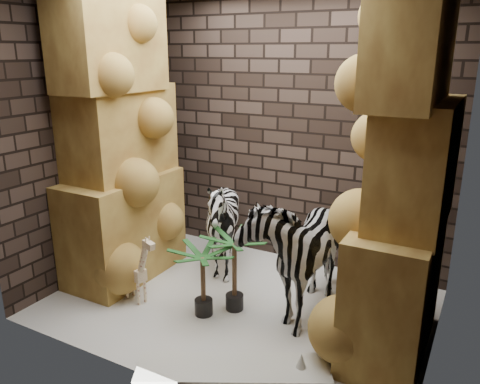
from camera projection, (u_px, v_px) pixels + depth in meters
The scene contains 13 objects.
floor at pixel (238, 304), 4.57m from camera, with size 3.50×3.50×0.00m, color silver.
wall_back at pixel (292, 132), 5.19m from camera, with size 3.50×3.50×0.00m, color black.
wall_front at pixel (146, 188), 3.09m from camera, with size 3.50×3.50×0.00m, color black.
wall_left at pixel (92, 136), 4.94m from camera, with size 3.00×3.00×0.00m, color black.
wall_right at pixel (454, 177), 3.34m from camera, with size 3.00×3.00×0.00m, color black.
rock_pillar_left at pixel (117, 139), 4.78m from camera, with size 0.68×1.30×3.00m, color gold, non-canonical shape.
rock_pillar_right at pixel (406, 172), 3.49m from camera, with size 0.58×1.25×3.00m, color gold, non-canonical shape.
zebra_right at pixel (297, 237), 4.33m from camera, with size 0.65×1.21×1.43m, color white.
zebra_left at pixel (222, 229), 5.05m from camera, with size 0.92×1.14×1.04m, color white.
giraffe_toy at pixel (134, 265), 4.54m from camera, with size 0.39×0.13×0.76m, color #FFE4B6, non-canonical shape.
palm_front at pixel (234, 272), 4.38m from camera, with size 0.36×0.36×0.77m, color #14411B, non-canonical shape.
palm_back at pixel (203, 281), 4.30m from camera, with size 0.36×0.36×0.67m, color #14411B, non-canonical shape.
surfboard at pixel (233, 369), 3.60m from camera, with size 1.48×0.36×0.05m, color silver.
Camera 1 is at (1.96, -3.56, 2.37)m, focal length 35.26 mm.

